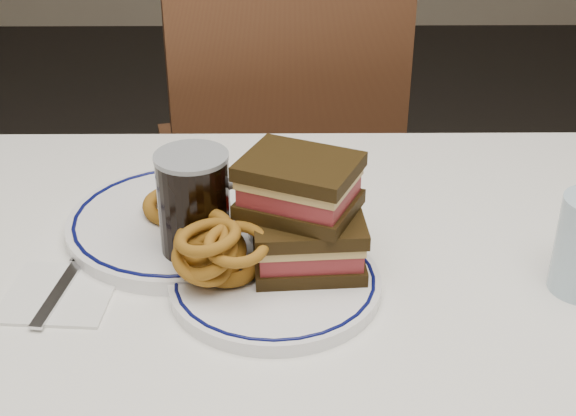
{
  "coord_description": "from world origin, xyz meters",
  "views": [
    {
      "loc": [
        0.01,
        -0.75,
        1.28
      ],
      "look_at": [
        0.02,
        0.01,
        0.85
      ],
      "focal_mm": 50.0,
      "sensor_mm": 36.0,
      "label": 1
    }
  ],
  "objects_px": {
    "chair_far": "(278,150)",
    "main_plate": "(275,282)",
    "reuben_sandwich": "(304,214)",
    "beer_mug": "(197,208)",
    "far_plate": "(182,222)"
  },
  "relations": [
    {
      "from": "chair_far",
      "to": "main_plate",
      "type": "relative_size",
      "value": 4.15
    },
    {
      "from": "reuben_sandwich",
      "to": "main_plate",
      "type": "bearing_deg",
      "value": -135.22
    },
    {
      "from": "reuben_sandwich",
      "to": "beer_mug",
      "type": "xyz_separation_m",
      "value": [
        -0.12,
        0.03,
        -0.01
      ]
    },
    {
      "from": "main_plate",
      "to": "beer_mug",
      "type": "height_order",
      "value": "beer_mug"
    },
    {
      "from": "chair_far",
      "to": "far_plate",
      "type": "distance_m",
      "value": 0.71
    },
    {
      "from": "beer_mug",
      "to": "far_plate",
      "type": "bearing_deg",
      "value": 112.22
    },
    {
      "from": "chair_far",
      "to": "far_plate",
      "type": "height_order",
      "value": "chair_far"
    },
    {
      "from": "chair_far",
      "to": "far_plate",
      "type": "bearing_deg",
      "value": -100.13
    },
    {
      "from": "chair_far",
      "to": "main_plate",
      "type": "distance_m",
      "value": 0.83
    },
    {
      "from": "beer_mug",
      "to": "far_plate",
      "type": "relative_size",
      "value": 0.49
    },
    {
      "from": "far_plate",
      "to": "chair_far",
      "type": "bearing_deg",
      "value": 79.87
    },
    {
      "from": "reuben_sandwich",
      "to": "beer_mug",
      "type": "distance_m",
      "value": 0.13
    },
    {
      "from": "main_plate",
      "to": "chair_far",
      "type": "bearing_deg",
      "value": 90.04
    },
    {
      "from": "chair_far",
      "to": "main_plate",
      "type": "bearing_deg",
      "value": -89.96
    },
    {
      "from": "main_plate",
      "to": "far_plate",
      "type": "xyz_separation_m",
      "value": [
        -0.12,
        0.13,
        0.0
      ]
    }
  ]
}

